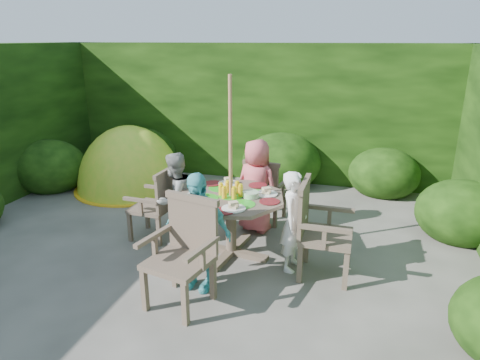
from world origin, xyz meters
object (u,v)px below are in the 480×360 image
(garden_chair_front, at_px, (184,251))
(child_right, at_px, (294,221))
(parasol_pole, at_px, (231,170))
(garden_chair_left, at_px, (157,203))
(garden_chair_back, at_px, (265,190))
(child_left, at_px, (175,199))
(garden_chair_right, at_px, (318,228))
(child_front, at_px, (197,231))
(patio_table, at_px, (231,205))
(child_back, at_px, (257,186))
(dome_tent, at_px, (131,188))

(garden_chair_front, xyz_separation_m, child_right, (0.95, 0.95, 0.03))
(parasol_pole, distance_m, garden_chair_left, 1.25)
(garden_chair_front, distance_m, child_right, 1.35)
(garden_chair_back, xyz_separation_m, child_left, (-0.96, -0.96, 0.12))
(garden_chair_right, bearing_deg, child_left, 81.38)
(child_left, bearing_deg, garden_chair_front, 45.47)
(child_front, bearing_deg, child_left, 133.15)
(patio_table, xyz_separation_m, garden_chair_right, (1.07, -0.18, -0.09))
(patio_table, xyz_separation_m, child_front, (-0.13, -0.79, -0.01))
(garden_chair_back, height_order, child_right, child_right)
(garden_chair_left, xyz_separation_m, garden_chair_back, (1.26, 0.91, -0.01))
(patio_table, relative_size, child_front, 1.18)
(child_back, distance_m, child_front, 1.60)
(garden_chair_right, distance_m, garden_chair_front, 1.52)
(patio_table, relative_size, child_back, 1.18)
(patio_table, xyz_separation_m, dome_tent, (-2.49, 1.90, -0.66))
(dome_tent, bearing_deg, garden_chair_back, -12.91)
(garden_chair_back, height_order, child_left, child_left)
(child_back, bearing_deg, garden_chair_right, 152.09)
(garden_chair_right, relative_size, garden_chair_back, 1.15)
(child_right, height_order, child_left, child_left)
(patio_table, height_order, garden_chair_back, patio_table)
(parasol_pole, distance_m, garden_chair_right, 1.21)
(garden_chair_right, height_order, garden_chair_left, garden_chair_right)
(garden_chair_left, xyz_separation_m, child_left, (0.29, -0.05, 0.11))
(child_left, bearing_deg, garden_chair_right, 98.50)
(child_back, bearing_deg, patio_table, 99.22)
(garden_chair_back, height_order, child_front, child_front)
(garden_chair_right, xyz_separation_m, child_back, (-0.95, 0.97, 0.09))
(dome_tent, bearing_deg, garden_chair_left, -46.70)
(patio_table, xyz_separation_m, child_back, (0.12, 0.79, -0.00))
(parasol_pole, bearing_deg, garden_chair_right, -9.62)
(garden_chair_back, distance_m, child_front, 1.90)
(garden_chair_back, xyz_separation_m, child_front, (-0.30, -1.88, 0.16))
(child_right, relative_size, child_front, 0.91)
(garden_chair_left, distance_m, child_left, 0.32)
(child_front, bearing_deg, child_right, 43.15)
(garden_chair_left, distance_m, child_back, 1.36)
(parasol_pole, distance_m, garden_chair_front, 1.21)
(garden_chair_right, relative_size, garden_chair_left, 1.13)
(garden_chair_back, bearing_deg, garden_chair_front, 88.48)
(garden_chair_left, height_order, child_right, child_right)
(child_left, height_order, child_front, child_front)
(child_left, bearing_deg, child_back, 143.91)
(garden_chair_front, xyz_separation_m, dome_tent, (-2.32, 2.97, -0.56))
(garden_chair_left, distance_m, garden_chair_front, 1.56)
(patio_table, relative_size, child_right, 1.29)
(child_right, bearing_deg, garden_chair_back, 37.39)
(child_right, xyz_separation_m, child_left, (-1.58, 0.25, 0.02))
(garden_chair_left, distance_m, dome_tent, 2.28)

